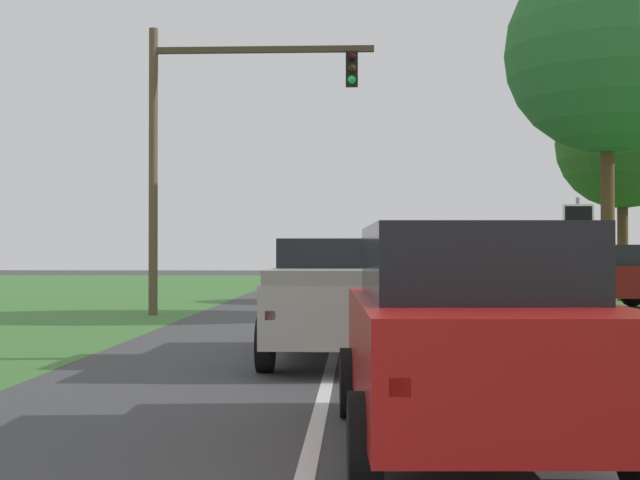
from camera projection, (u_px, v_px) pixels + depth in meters
ground_plane at (334, 355)px, 14.73m from camera, size 120.00×120.00×0.00m
red_suv_near at (470, 330)px, 7.92m from camera, size 2.40×4.68×1.97m
pickup_truck_lead at (336, 298)px, 14.09m from camera, size 2.19×5.12×1.91m
traffic_light at (208, 129)px, 23.71m from camera, size 6.02×0.40×7.68m
keep_moving_sign at (578, 249)px, 17.20m from camera, size 0.60×0.09×2.76m
oak_tree_right at (607, 52)px, 23.66m from camera, size 5.42×5.42×9.75m
crossing_suv_far at (599, 275)px, 26.42m from camera, size 4.44×2.20×1.89m
extra_tree_1 at (622, 143)px, 30.46m from camera, size 4.51×4.51×7.67m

